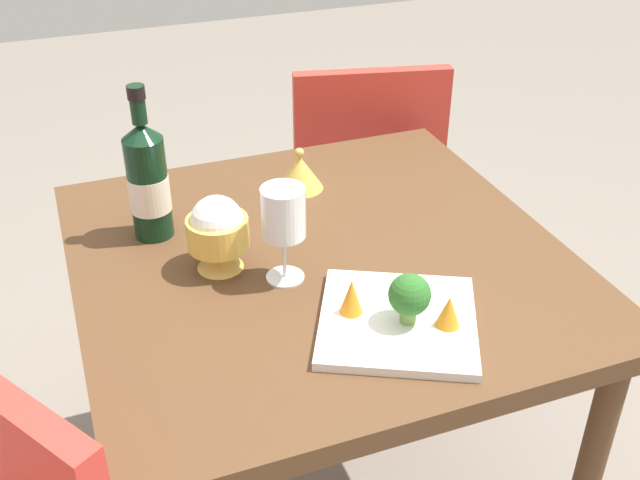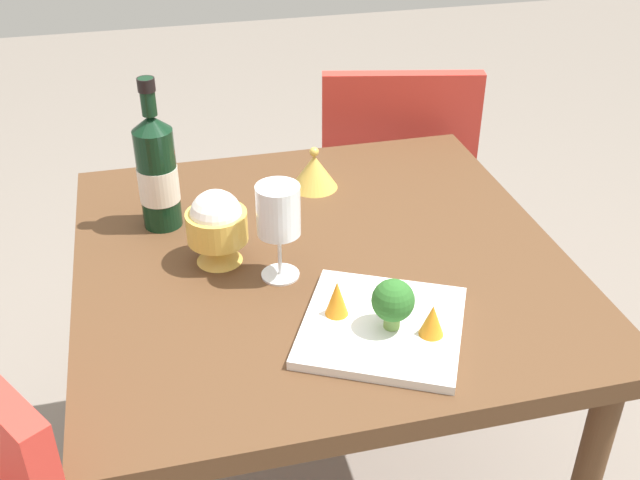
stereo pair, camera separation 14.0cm
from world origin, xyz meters
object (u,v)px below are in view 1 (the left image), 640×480
object	(u,v)px
wine_bottle	(148,180)
rice_bowl	(218,232)
carrot_garnish_right	(449,311)
broccoli_floret	(409,296)
rice_bowl_lid	(300,172)
carrot_garnish_left	(351,296)
chair_by_wall	(364,172)
serving_plate	(398,321)
wine_glass	(283,215)

from	to	relation	value
wine_bottle	rice_bowl	bearing A→B (deg)	-59.64
wine_bottle	rice_bowl	size ratio (longest dim) A/B	2.12
wine_bottle	carrot_garnish_right	xyz separation A→B (m)	(0.38, -0.47, -0.07)
broccoli_floret	carrot_garnish_right	world-z (taller)	broccoli_floret
wine_bottle	broccoli_floret	xyz separation A→B (m)	(0.33, -0.43, -0.05)
rice_bowl_lid	carrot_garnish_left	xyz separation A→B (m)	(-0.07, -0.46, 0.01)
chair_by_wall	serving_plate	size ratio (longest dim) A/B	2.53
wine_bottle	wine_glass	world-z (taller)	wine_bottle
chair_by_wall	wine_bottle	xyz separation A→B (m)	(-0.64, -0.44, 0.31)
wine_bottle	carrot_garnish_left	size ratio (longest dim) A/B	4.82
chair_by_wall	carrot_garnish_right	distance (m)	0.97
wine_bottle	rice_bowl_lid	xyz separation A→B (m)	(0.32, 0.08, -0.08)
wine_bottle	carrot_garnish_right	bearing A→B (deg)	-50.55
serving_plate	carrot_garnish_left	size ratio (longest dim) A/B	5.38
chair_by_wall	rice_bowl	world-z (taller)	rice_bowl
broccoli_floret	carrot_garnish_right	size ratio (longest dim) A/B	1.57
rice_bowl_lid	carrot_garnish_right	bearing A→B (deg)	-83.93
chair_by_wall	broccoli_floret	distance (m)	0.96
wine_bottle	rice_bowl_lid	distance (m)	0.34
wine_bottle	wine_glass	xyz separation A→B (m)	(0.19, -0.23, 0.01)
serving_plate	broccoli_floret	bearing A→B (deg)	-51.97
wine_glass	rice_bowl	size ratio (longest dim) A/B	1.26
serving_plate	broccoli_floret	distance (m)	0.06
rice_bowl	carrot_garnish_left	distance (m)	0.28
wine_glass	broccoli_floret	xyz separation A→B (m)	(0.14, -0.20, -0.06)
broccoli_floret	chair_by_wall	bearing A→B (deg)	70.67
rice_bowl	broccoli_floret	xyz separation A→B (m)	(0.24, -0.28, -0.01)
wine_glass	rice_bowl	bearing A→B (deg)	142.90
broccoli_floret	carrot_garnish_right	bearing A→B (deg)	-30.00
broccoli_floret	rice_bowl	bearing A→B (deg)	130.45
wine_bottle	rice_bowl_lid	bearing A→B (deg)	13.80
carrot_garnish_right	rice_bowl_lid	bearing A→B (deg)	96.07
chair_by_wall	broccoli_floret	bearing A→B (deg)	-96.78
carrot_garnish_left	wine_glass	bearing A→B (deg)	112.87
wine_glass	rice_bowl	world-z (taller)	wine_glass
wine_bottle	wine_glass	distance (m)	0.30
chair_by_wall	wine_bottle	bearing A→B (deg)	-132.63
rice_bowl_lid	serving_plate	distance (m)	0.50
rice_bowl	wine_glass	bearing A→B (deg)	-37.10
wine_bottle	serving_plate	xyz separation A→B (m)	(0.32, -0.42, -0.11)
rice_bowl_lid	wine_bottle	bearing A→B (deg)	-166.20
chair_by_wall	serving_plate	bearing A→B (deg)	-97.68
rice_bowl_lid	wine_glass	bearing A→B (deg)	-113.65
wine_bottle	rice_bowl	xyz separation A→B (m)	(0.09, -0.16, -0.04)
wine_bottle	rice_bowl_lid	size ratio (longest dim) A/B	3.00
broccoli_floret	wine_glass	bearing A→B (deg)	124.28
wine_glass	carrot_garnish_left	size ratio (longest dim) A/B	2.87
wine_bottle	carrot_garnish_right	size ratio (longest dim) A/B	5.51
serving_plate	carrot_garnish_left	world-z (taller)	carrot_garnish_left
broccoli_floret	carrot_garnish_left	world-z (taller)	broccoli_floret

